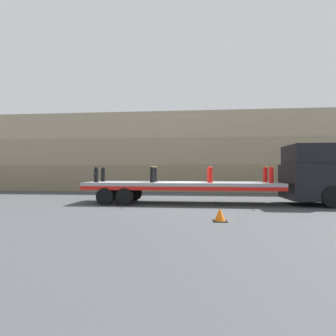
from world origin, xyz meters
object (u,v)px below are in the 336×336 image
Objects in this scene: flatbed_trailer at (171,186)px; fire_hydrant_black_near_0 at (96,175)px; fire_hydrant_black_far_1 at (155,174)px; truck_cab at (312,175)px; fire_hydrant_red_near_2 at (210,175)px; fire_hydrant_black_far_0 at (103,174)px; fire_hydrant_red_far_2 at (209,174)px; fire_hydrant_red_far_3 at (265,175)px; fire_hydrant_black_near_1 at (152,175)px; traffic_cone at (220,215)px; fire_hydrant_red_near_3 at (271,175)px.

flatbed_trailer is 4.17m from fire_hydrant_black_near_0.
flatbed_trailer is 1.29m from fire_hydrant_black_far_1.
fire_hydrant_red_near_2 is at bearing -174.11° from truck_cab.
fire_hydrant_black_far_0 is at bearing 90.00° from fire_hydrant_black_near_0.
fire_hydrant_black_far_1 is 3.10m from fire_hydrant_red_far_2.
truck_cab is 3.65× the size of fire_hydrant_red_far_3.
fire_hydrant_black_near_1 is 1.11m from fire_hydrant_black_far_1.
fire_hydrant_black_near_0 and fire_hydrant_red_far_3 have the same top height.
fire_hydrant_black_near_1 is at bearing 125.38° from traffic_cone.
truck_cab is 3.65× the size of fire_hydrant_black_near_1.
fire_hydrant_black_far_1 is at bearing 176.26° from truck_cab.
traffic_cone is (-5.31, -4.99, -1.33)m from truck_cab.
fire_hydrant_black_far_0 is 9.31m from fire_hydrant_red_far_3.
fire_hydrant_black_far_1 is (3.10, 1.11, 0.00)m from fire_hydrant_black_near_0.
fire_hydrant_red_near_3 is at bearing -166.24° from truck_cab.
fire_hydrant_red_near_2 is at bearing 0.00° from fire_hydrant_black_near_1.
fire_hydrant_red_far_2 is at bearing 90.48° from traffic_cone.
fire_hydrant_red_far_3 is (3.10, 0.00, 0.00)m from fire_hydrant_red_far_2.
fire_hydrant_red_far_2 is at bearing 174.11° from truck_cab.
fire_hydrant_black_near_0 is 1.11m from fire_hydrant_black_far_0.
fire_hydrant_red_near_2 is at bearing -90.00° from fire_hydrant_red_far_2.
fire_hydrant_black_far_1 is at bearing 180.00° from fire_hydrant_red_far_3.
fire_hydrant_black_far_1 is 1.00× the size of fire_hydrant_red_near_2.
fire_hydrant_black_near_0 is 3.29m from fire_hydrant_black_far_1.
truck_cab is 5.39m from fire_hydrant_red_far_2.
fire_hydrant_red_near_2 is (6.20, 0.00, 0.00)m from fire_hydrant_black_near_0.
traffic_cone is (6.25, -5.54, -1.35)m from fire_hydrant_black_far_0.
fire_hydrant_black_near_0 is 1.00× the size of fire_hydrant_red_near_3.
flatbed_trailer is 1.29m from fire_hydrant_black_near_1.
fire_hydrant_black_far_0 and fire_hydrant_black_far_1 have the same top height.
fire_hydrant_red_far_2 is (3.10, 0.00, 0.00)m from fire_hydrant_black_far_1.
fire_hydrant_black_near_0 and fire_hydrant_black_far_0 have the same top height.
fire_hydrant_red_near_3 is at bearing -19.62° from fire_hydrant_red_far_2.
fire_hydrant_red_near_2 is at bearing -19.62° from fire_hydrant_black_far_1.
truck_cab reaches higher than fire_hydrant_black_near_1.
fire_hydrant_red_far_2 is (2.12, 0.55, 0.62)m from flatbed_trailer.
fire_hydrant_black_far_0 reaches higher than traffic_cone.
fire_hydrant_black_far_0 and fire_hydrant_red_far_2 have the same top height.
fire_hydrant_red_far_3 is at bearing 10.11° from fire_hydrant_black_near_1.
fire_hydrant_black_near_1 reaches higher than traffic_cone.
fire_hydrant_red_near_3 is (-2.26, -0.55, 0.03)m from truck_cab.
flatbed_trailer is at bearing -165.40° from fire_hydrant_red_far_2.
fire_hydrant_black_far_1 reaches higher than traffic_cone.
fire_hydrant_red_near_2 and fire_hydrant_red_far_3 have the same top height.
fire_hydrant_black_near_1 is 1.00× the size of fire_hydrant_red_near_3.
fire_hydrant_black_near_1 is 5.60m from traffic_cone.
fire_hydrant_black_far_0 is at bearing 172.28° from flatbed_trailer.
traffic_cone is (0.05, -5.54, -1.35)m from fire_hydrant_red_far_2.
truck_cab is 11.58m from fire_hydrant_black_near_0.
fire_hydrant_red_near_2 is at bearing 90.60° from traffic_cone.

